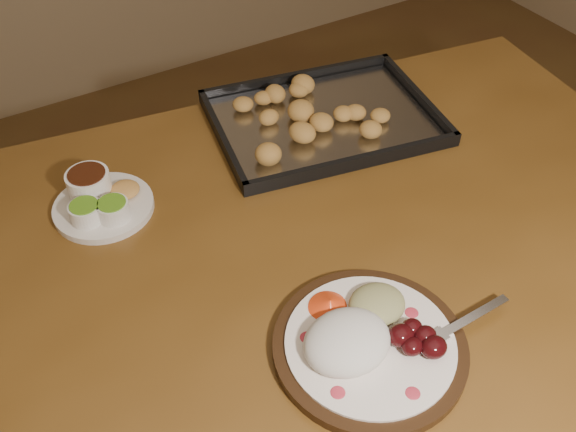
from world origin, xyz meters
TOP-DOWN VIEW (x-y plane):
  - dining_table at (-0.27, 0.20)m, footprint 1.62×1.11m
  - dinner_plate at (-0.24, -0.00)m, footprint 0.34×0.26m
  - condiment_saucer at (-0.46, 0.45)m, footprint 0.17×0.17m
  - baking_tray at (-0.01, 0.46)m, footprint 0.47×0.38m

SIDE VIEW (x-z plane):
  - dining_table at x=-0.27m, z-range 0.28..1.03m
  - baking_tray at x=-0.01m, z-range 0.74..0.79m
  - dinner_plate at x=-0.24m, z-range 0.74..0.80m
  - condiment_saucer at x=-0.46m, z-range 0.74..0.80m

